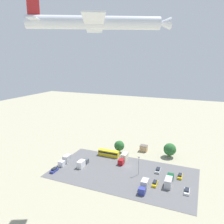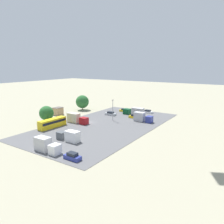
{
  "view_description": "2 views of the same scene",
  "coord_description": "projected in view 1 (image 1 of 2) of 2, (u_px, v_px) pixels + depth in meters",
  "views": [
    {
      "loc": [
        -29.38,
        88.28,
        47.45
      ],
      "look_at": [
        -0.74,
        20.59,
        30.32
      ],
      "focal_mm": 35.0,
      "sensor_mm": 36.0,
      "label": 1
    },
    {
      "loc": [
        62.11,
        50.93,
        21.37
      ],
      "look_at": [
        -2.67,
        7.98,
        4.51
      ],
      "focal_mm": 35.0,
      "sensor_mm": 36.0,
      "label": 2
    }
  ],
  "objects": [
    {
      "name": "ground_plane",
      "position": [
        128.0,
        166.0,
        101.1
      ],
      "size": [
        400.0,
        400.0,
        0.0
      ],
      "primitive_type": "plane",
      "color": "gray"
    },
    {
      "name": "parking_lot_surface",
      "position": [
        123.0,
        173.0,
        94.87
      ],
      "size": [
        61.74,
        33.08,
        0.08
      ],
      "color": "#565659",
      "rests_on": "ground"
    },
    {
      "name": "shed_building",
      "position": [
        144.0,
        148.0,
        117.74
      ],
      "size": [
        3.95,
        3.29,
        3.27
      ],
      "color": "tan",
      "rests_on": "ground"
    },
    {
      "name": "bus",
      "position": [
        109.0,
        153.0,
        111.49
      ],
      "size": [
        10.79,
        2.56,
        3.04
      ],
      "rotation": [
        0.0,
        0.0,
        1.57
      ],
      "color": "gold",
      "rests_on": "ground"
    },
    {
      "name": "parked_car_0",
      "position": [
        155.0,
        183.0,
        85.59
      ],
      "size": [
        1.72,
        4.53,
        1.57
      ],
      "rotation": [
        0.0,
        0.0,
        3.14
      ],
      "color": "gold",
      "rests_on": "ground"
    },
    {
      "name": "parked_car_1",
      "position": [
        158.0,
        170.0,
        95.86
      ],
      "size": [
        1.94,
        4.78,
        1.6
      ],
      "rotation": [
        0.0,
        0.0,
        3.14
      ],
      "color": "#ADB2B7",
      "rests_on": "ground"
    },
    {
      "name": "parked_car_2",
      "position": [
        187.0,
        191.0,
        80.59
      ],
      "size": [
        1.88,
        4.46,
        1.45
      ],
      "color": "silver",
      "rests_on": "ground"
    },
    {
      "name": "parked_car_3",
      "position": [
        180.0,
        176.0,
        91.09
      ],
      "size": [
        1.73,
        4.53,
        1.5
      ],
      "color": "gold",
      "rests_on": "ground"
    },
    {
      "name": "parked_car_4",
      "position": [
        54.0,
        170.0,
        95.88
      ],
      "size": [
        1.81,
        4.23,
        1.66
      ],
      "color": "navy",
      "rests_on": "ground"
    },
    {
      "name": "parked_truck_0",
      "position": [
        82.0,
        163.0,
        100.92
      ],
      "size": [
        2.37,
        7.46,
        3.08
      ],
      "rotation": [
        0.0,
        0.0,
        3.14
      ],
      "color": "#4C5156",
      "rests_on": "ground"
    },
    {
      "name": "parked_truck_1",
      "position": [
        124.0,
        158.0,
        105.54
      ],
      "size": [
        2.38,
        8.85,
        3.53
      ],
      "color": "maroon",
      "rests_on": "ground"
    },
    {
      "name": "parked_truck_2",
      "position": [
        144.0,
        186.0,
        82.09
      ],
      "size": [
        2.45,
        7.18,
        3.49
      ],
      "color": "navy",
      "rests_on": "ground"
    },
    {
      "name": "parked_truck_3",
      "position": [
        66.0,
        160.0,
        103.62
      ],
      "size": [
        2.54,
        7.58,
        3.49
      ],
      "color": "silver",
      "rests_on": "ground"
    },
    {
      "name": "parked_truck_4",
      "position": [
        169.0,
        181.0,
        85.74
      ],
      "size": [
        2.53,
        9.26,
        3.32
      ],
      "rotation": [
        0.0,
        0.0,
        3.14
      ],
      "color": "#0C4723",
      "rests_on": "ground"
    },
    {
      "name": "tree_near_shed",
      "position": [
        170.0,
        149.0,
        110.26
      ],
      "size": [
        6.24,
        6.24,
        7.13
      ],
      "color": "brown",
      "rests_on": "ground"
    },
    {
      "name": "tree_apron_mid",
      "position": [
        119.0,
        146.0,
        115.84
      ],
      "size": [
        5.36,
        5.36,
        6.4
      ],
      "color": "brown",
      "rests_on": "ground"
    },
    {
      "name": "light_pole_lot_centre",
      "position": [
        139.0,
        165.0,
        92.43
      ],
      "size": [
        0.9,
        0.28,
        8.19
      ],
      "color": "gray",
      "rests_on": "ground"
    },
    {
      "name": "airplane",
      "position": [
        98.0,
        23.0,
        56.9
      ],
      "size": [
        35.44,
        30.13,
        8.61
      ],
      "rotation": [
        0.0,
        0.0,
        2.04
      ],
      "color": "silver"
    }
  ]
}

